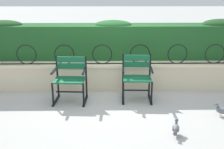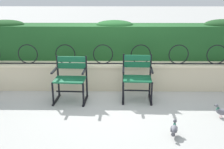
# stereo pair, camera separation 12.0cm
# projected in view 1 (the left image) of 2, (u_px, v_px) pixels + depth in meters

# --- Properties ---
(ground_plane) EXTENTS (60.00, 60.00, 0.00)m
(ground_plane) POSITION_uv_depth(u_px,v_px,m) (112.00, 102.00, 5.16)
(ground_plane) COLOR #ADADA8
(stone_wall) EXTENTS (8.27, 0.41, 0.58)m
(stone_wall) POSITION_uv_depth(u_px,v_px,m) (111.00, 76.00, 5.79)
(stone_wall) COLOR beige
(stone_wall) RESTS_ON ground
(iron_arch_fence) EXTENTS (7.72, 0.02, 0.42)m
(iron_arch_fence) POSITION_uv_depth(u_px,v_px,m) (103.00, 55.00, 5.57)
(iron_arch_fence) COLOR black
(iron_arch_fence) RESTS_ON stone_wall
(hedge_row) EXTENTS (8.11, 0.67, 0.87)m
(hedge_row) POSITION_uv_depth(u_px,v_px,m) (112.00, 40.00, 6.06)
(hedge_row) COLOR #1E5123
(hedge_row) RESTS_ON stone_wall
(park_chair_left) EXTENTS (0.64, 0.55, 0.85)m
(park_chair_left) POSITION_uv_depth(u_px,v_px,m) (70.00, 78.00, 5.13)
(park_chair_left) COLOR #145B38
(park_chair_left) RESTS_ON ground
(park_chair_right) EXTENTS (0.60, 0.54, 0.87)m
(park_chair_right) POSITION_uv_depth(u_px,v_px,m) (137.00, 76.00, 5.21)
(park_chair_right) COLOR #145B38
(park_chair_right) RESTS_ON ground
(pigeon_near_chairs) EXTENTS (0.26, 0.21, 0.22)m
(pigeon_near_chairs) POSITION_uv_depth(u_px,v_px,m) (222.00, 110.00, 4.56)
(pigeon_near_chairs) COLOR slate
(pigeon_near_chairs) RESTS_ON ground
(pigeon_far_side) EXTENTS (0.15, 0.29, 0.22)m
(pigeon_far_side) POSITION_uv_depth(u_px,v_px,m) (176.00, 128.00, 3.97)
(pigeon_far_side) COLOR slate
(pigeon_far_side) RESTS_ON ground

